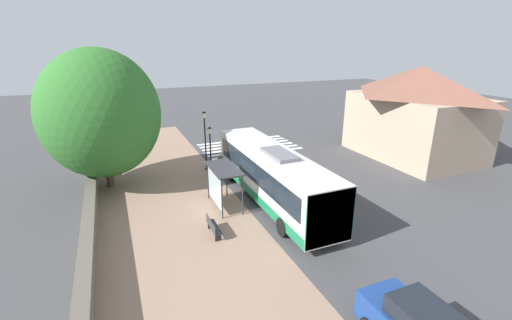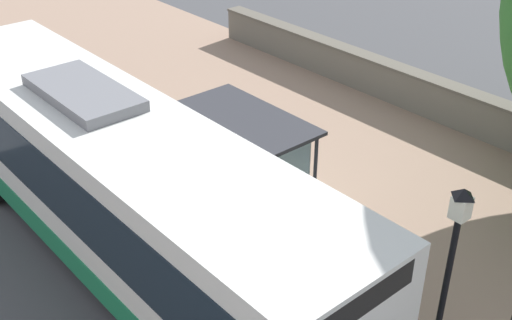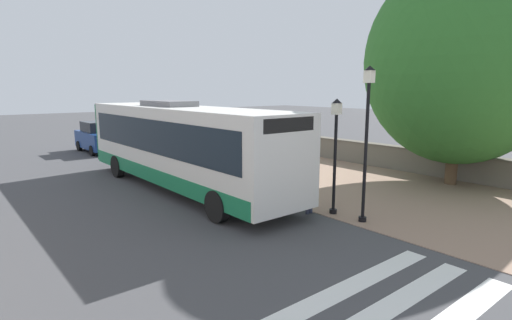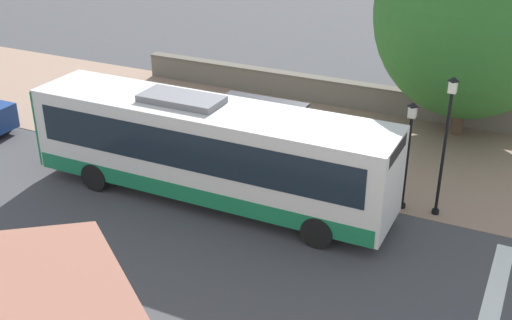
% 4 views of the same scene
% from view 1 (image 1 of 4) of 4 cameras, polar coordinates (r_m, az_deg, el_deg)
% --- Properties ---
extents(ground_plane, '(120.00, 120.00, 0.00)m').
position_cam_1_polar(ground_plane, '(21.78, -2.61, -6.85)').
color(ground_plane, '#424244').
rests_on(ground_plane, ground).
extents(sidewalk_plaza, '(9.00, 44.00, 0.02)m').
position_cam_1_polar(sidewalk_plaza, '(20.82, -14.42, -8.73)').
color(sidewalk_plaza, '#937560').
rests_on(sidewalk_plaza, ground).
extents(crosswalk_stripes, '(9.00, 5.25, 0.01)m').
position_cam_1_polar(crosswalk_stripes, '(33.05, -1.19, 2.29)').
color(crosswalk_stripes, silver).
rests_on(crosswalk_stripes, ground).
extents(stone_wall, '(0.60, 20.00, 1.19)m').
position_cam_1_polar(stone_wall, '(20.52, -25.89, -8.73)').
color(stone_wall, '#6B6356').
rests_on(stone_wall, ground).
extents(background_building, '(7.92, 10.50, 7.70)m').
position_cam_1_polar(background_building, '(32.35, 25.18, 7.35)').
color(background_building, tan).
rests_on(background_building, ground).
extents(bus, '(2.70, 12.41, 3.53)m').
position_cam_1_polar(bus, '(20.97, 2.69, -2.43)').
color(bus, silver).
rests_on(bus, ground).
extents(bus_shelter, '(1.53, 3.19, 2.53)m').
position_cam_1_polar(bus_shelter, '(20.31, -5.76, -2.53)').
color(bus_shelter, '#2D2D33').
rests_on(bus_shelter, ground).
extents(pedestrian, '(0.34, 0.22, 1.68)m').
position_cam_1_polar(pedestrian, '(25.57, -5.95, -0.55)').
color(pedestrian, '#2D3347').
rests_on(pedestrian, ground).
extents(bench, '(0.40, 1.68, 0.88)m').
position_cam_1_polar(bench, '(18.12, -7.15, -10.98)').
color(bench, '#333338').
rests_on(bench, ground).
extents(street_lamp_near, '(0.28, 0.28, 4.66)m').
position_cam_1_polar(street_lamp_near, '(26.37, -8.48, 3.97)').
color(street_lamp_near, black).
rests_on(street_lamp_near, ground).
extents(street_lamp_far, '(0.28, 0.28, 3.71)m').
position_cam_1_polar(street_lamp_far, '(25.53, -7.63, 2.27)').
color(street_lamp_far, black).
rests_on(street_lamp_far, ground).
extents(shade_tree, '(7.59, 7.59, 9.28)m').
position_cam_1_polar(shade_tree, '(24.52, -24.47, 6.98)').
color(shade_tree, brown).
rests_on(shade_tree, ground).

